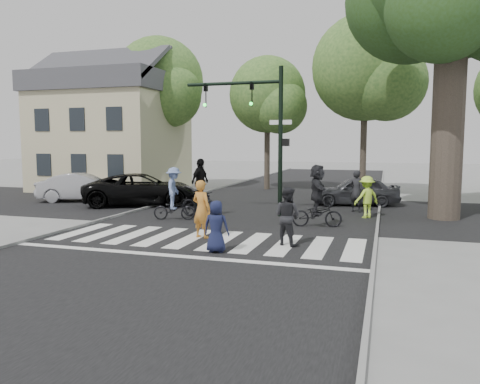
% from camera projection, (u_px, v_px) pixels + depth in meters
% --- Properties ---
extents(ground, '(120.00, 120.00, 0.00)m').
position_uv_depth(ground, '(193.00, 247.00, 13.51)').
color(ground, gray).
rests_on(ground, ground).
extents(road_stem, '(10.00, 70.00, 0.01)m').
position_uv_depth(road_stem, '(243.00, 219.00, 18.25)').
color(road_stem, black).
rests_on(road_stem, ground).
extents(road_cross, '(70.00, 10.00, 0.01)m').
position_uv_depth(road_cross, '(262.00, 209.00, 21.10)').
color(road_cross, black).
rests_on(road_cross, ground).
extents(curb_left, '(0.10, 70.00, 0.10)m').
position_uv_depth(curb_left, '(129.00, 212.00, 19.75)').
color(curb_left, gray).
rests_on(curb_left, ground).
extents(curb_right, '(0.10, 70.00, 0.10)m').
position_uv_depth(curb_right, '(378.00, 225.00, 16.75)').
color(curb_right, gray).
rests_on(curb_right, ground).
extents(crosswalk, '(10.00, 3.85, 0.01)m').
position_uv_depth(crosswalk, '(201.00, 242.00, 14.14)').
color(crosswalk, silver).
rests_on(crosswalk, ground).
extents(traffic_signal, '(4.45, 0.29, 6.00)m').
position_uv_depth(traffic_signal, '(260.00, 120.00, 18.88)').
color(traffic_signal, black).
rests_on(traffic_signal, ground).
extents(bg_tree_0, '(5.46, 5.20, 8.97)m').
position_uv_depth(bg_tree_0, '(99.00, 96.00, 32.12)').
color(bg_tree_0, brown).
rests_on(bg_tree_0, ground).
extents(bg_tree_1, '(6.09, 5.80, 9.80)m').
position_uv_depth(bg_tree_1, '(161.00, 85.00, 30.08)').
color(bg_tree_1, brown).
rests_on(bg_tree_1, ground).
extents(bg_tree_2, '(5.04, 4.80, 8.40)m').
position_uv_depth(bg_tree_2, '(270.00, 98.00, 29.19)').
color(bg_tree_2, brown).
rests_on(bg_tree_2, ground).
extents(bg_tree_3, '(6.30, 6.00, 10.20)m').
position_uv_depth(bg_tree_3, '(371.00, 71.00, 25.99)').
color(bg_tree_3, brown).
rests_on(bg_tree_3, ground).
extents(house, '(8.40, 8.10, 8.82)m').
position_uv_depth(house, '(112.00, 130.00, 29.78)').
color(house, beige).
rests_on(house, ground).
extents(pedestrian_woman, '(0.77, 0.63, 1.83)m').
position_uv_depth(pedestrian_woman, '(202.00, 209.00, 14.64)').
color(pedestrian_woman, '#C47C2C').
rests_on(pedestrian_woman, ground).
extents(pedestrian_child, '(0.74, 0.52, 1.44)m').
position_uv_depth(pedestrian_child, '(216.00, 227.00, 12.72)').
color(pedestrian_child, '#171C3D').
rests_on(pedestrian_child, ground).
extents(pedestrian_adult, '(1.03, 0.93, 1.72)m').
position_uv_depth(pedestrian_adult, '(287.00, 216.00, 13.62)').
color(pedestrian_adult, black).
rests_on(pedestrian_adult, ground).
extents(cyclist_left, '(1.70, 1.16, 2.05)m').
position_uv_depth(cyclist_left, '(174.00, 197.00, 18.09)').
color(cyclist_left, black).
rests_on(cyclist_left, ground).
extents(cyclist_mid, '(1.87, 1.16, 2.36)m').
position_uv_depth(cyclist_mid, '(200.00, 193.00, 18.75)').
color(cyclist_mid, black).
rests_on(cyclist_mid, ground).
extents(cyclist_right, '(1.83, 1.70, 2.23)m').
position_uv_depth(cyclist_right, '(317.00, 199.00, 16.56)').
color(cyclist_right, black).
rests_on(cyclist_right, ground).
extents(car_suv, '(6.05, 4.55, 1.53)m').
position_uv_depth(car_suv, '(143.00, 189.00, 22.32)').
color(car_suv, black).
rests_on(car_suv, ground).
extents(car_silver, '(4.62, 2.98, 1.44)m').
position_uv_depth(car_silver, '(83.00, 187.00, 23.81)').
color(car_silver, '#AFAEB4').
rests_on(car_silver, ground).
extents(car_grey, '(4.31, 2.38, 1.39)m').
position_uv_depth(car_grey, '(355.00, 191.00, 22.33)').
color(car_grey, '#37383C').
rests_on(car_grey, ground).
extents(bystander_hivis, '(1.23, 1.16, 1.67)m').
position_uv_depth(bystander_hivis, '(367.00, 197.00, 18.55)').
color(bystander_hivis, '#C5F740').
rests_on(bystander_hivis, ground).
extents(bystander_dark, '(0.78, 0.66, 1.83)m').
position_uv_depth(bystander_dark, '(357.00, 191.00, 20.07)').
color(bystander_dark, black).
rests_on(bystander_dark, ground).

